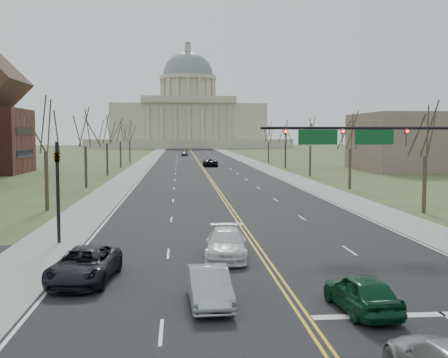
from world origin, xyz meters
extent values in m
plane|color=#414F27|center=(0.00, 0.00, 0.00)|extent=(600.00, 600.00, 0.00)
cube|color=black|center=(0.00, 110.00, 0.01)|extent=(20.00, 380.00, 0.01)
cube|color=black|center=(0.00, 6.00, 0.01)|extent=(120.00, 14.00, 0.01)
cube|color=gray|center=(-12.00, 110.00, 0.01)|extent=(4.00, 380.00, 0.03)
cube|color=gray|center=(12.00, 110.00, 0.01)|extent=(4.00, 380.00, 0.03)
cube|color=gold|center=(0.00, 110.00, 0.01)|extent=(0.42, 380.00, 0.01)
cube|color=silver|center=(-9.80, 110.00, 0.01)|extent=(0.15, 380.00, 0.01)
cube|color=silver|center=(9.80, 110.00, 0.01)|extent=(0.15, 380.00, 0.01)
cube|color=silver|center=(5.00, -1.00, 0.01)|extent=(9.50, 0.50, 0.01)
cube|color=#B5AE97|center=(0.00, 250.00, 2.00)|extent=(90.00, 60.00, 4.00)
cube|color=#B5AE97|center=(0.00, 250.00, 12.00)|extent=(70.00, 40.00, 16.00)
cube|color=#B5AE97|center=(0.00, 229.50, 21.50)|extent=(42.00, 3.00, 3.00)
cylinder|color=#B5AE97|center=(0.00, 250.00, 26.00)|extent=(24.00, 24.00, 12.00)
cylinder|color=#B5AE97|center=(0.00, 250.00, 32.80)|extent=(27.00, 27.00, 1.60)
ellipsoid|color=slate|center=(0.00, 250.00, 33.60)|extent=(24.00, 24.00, 22.80)
cylinder|color=#B5AE97|center=(0.00, 250.00, 46.50)|extent=(3.20, 3.20, 3.00)
sphere|color=slate|center=(0.00, 250.00, 48.80)|extent=(2.40, 2.40, 2.40)
cylinder|color=black|center=(6.50, 13.50, 6.80)|extent=(12.00, 0.18, 0.18)
imported|color=black|center=(9.50, 13.50, 6.25)|extent=(0.35, 0.40, 1.10)
sphere|color=#FF0C0C|center=(9.50, 13.35, 6.60)|extent=(0.18, 0.18, 0.18)
imported|color=black|center=(5.50, 13.50, 6.25)|extent=(0.35, 0.40, 1.10)
sphere|color=#FF0C0C|center=(5.50, 13.35, 6.60)|extent=(0.18, 0.18, 0.18)
imported|color=black|center=(2.00, 13.50, 6.25)|extent=(0.35, 0.40, 1.10)
sphere|color=#FF0C0C|center=(2.00, 13.35, 6.60)|extent=(0.18, 0.18, 0.18)
cube|color=#0C4C1E|center=(7.50, 13.50, 6.25)|extent=(2.40, 0.12, 0.90)
cube|color=#0C4C1E|center=(4.00, 13.50, 6.25)|extent=(2.40, 0.12, 0.90)
cylinder|color=black|center=(-11.50, 13.50, 3.00)|extent=(0.20, 0.20, 6.00)
imported|color=black|center=(-11.50, 13.50, 5.20)|extent=(0.32, 0.36, 0.99)
cylinder|color=#382E21|center=(15.50, 24.00, 2.34)|extent=(0.32, 0.32, 4.68)
cylinder|color=#382E21|center=(-15.50, 28.00, 2.48)|extent=(0.32, 0.32, 4.95)
cylinder|color=#382E21|center=(15.50, 44.00, 2.34)|extent=(0.32, 0.32, 4.68)
cylinder|color=#382E21|center=(-15.50, 48.00, 2.48)|extent=(0.32, 0.32, 4.95)
cylinder|color=#382E21|center=(15.50, 64.00, 2.34)|extent=(0.32, 0.32, 4.68)
cylinder|color=#382E21|center=(-15.50, 68.00, 2.48)|extent=(0.32, 0.32, 4.95)
cylinder|color=#382E21|center=(15.50, 84.00, 2.34)|extent=(0.32, 0.32, 4.68)
cylinder|color=#382E21|center=(-15.50, 88.00, 2.48)|extent=(0.32, 0.32, 4.95)
cylinder|color=#382E21|center=(15.50, 104.00, 2.34)|extent=(0.32, 0.32, 4.68)
cylinder|color=#382E21|center=(-15.50, 108.00, 2.48)|extent=(0.32, 0.32, 4.95)
cube|color=black|center=(-29.45, 74.00, 3.15)|extent=(0.10, 9.80, 1.20)
cube|color=black|center=(-29.45, 74.00, 6.83)|extent=(0.10, 9.80, 1.20)
cube|color=#6D5D4D|center=(40.00, 76.00, 5.00)|extent=(25.00, 20.00, 10.00)
imported|color=#0E3E24|center=(2.19, -0.50, 0.73)|extent=(2.09, 4.34, 1.43)
imported|color=#A0A3A8|center=(-3.28, 0.81, 0.71)|extent=(1.70, 4.32, 1.40)
imported|color=black|center=(-8.54, 4.54, 0.75)|extent=(2.97, 5.51, 1.47)
imported|color=white|center=(-1.97, 8.66, 0.76)|extent=(2.55, 5.33, 1.50)
imported|color=black|center=(1.69, 90.04, 0.83)|extent=(2.81, 5.94, 1.64)
imported|color=#4E5156|center=(-2.77, 142.25, 0.77)|extent=(2.09, 4.54, 1.51)
camera|label=1|loc=(-4.37, -19.94, 6.47)|focal=45.00mm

